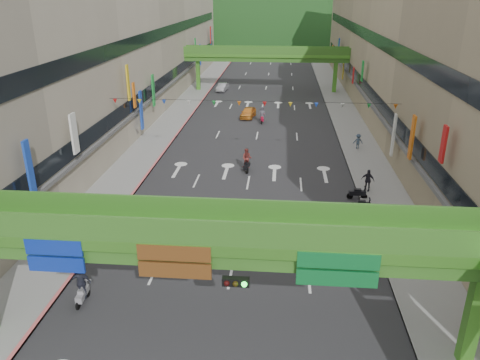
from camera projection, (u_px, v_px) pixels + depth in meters
road_slab at (261, 114)px, 62.25m from camera, size 18.00×140.00×0.02m
sidewalk_left at (180, 112)px, 63.13m from camera, size 4.00×140.00×0.15m
sidewalk_right at (345, 115)px, 61.33m from camera, size 4.00×140.00×0.15m
curb_left at (194, 112)px, 62.97m from camera, size 0.20×140.00×0.18m
curb_right at (330, 115)px, 61.48m from camera, size 0.20×140.00×0.18m
building_row_left at (116, 39)px, 60.23m from camera, size 12.80×95.00×19.00m
building_row_right at (417, 42)px, 57.14m from camera, size 12.80×95.00×19.00m
overpass_near at (236, 258)px, 19.06m from camera, size 28.00×12.27×7.10m
overpass_far at (266, 58)px, 74.05m from camera, size 28.00×2.20×7.10m
hill_left at (233, 37)px, 164.95m from camera, size 168.00×140.00×112.00m
hill_right at (341, 33)px, 180.13m from camera, size 208.00×176.00×128.00m
bunting_string at (252, 104)px, 41.56m from camera, size 26.00×0.36×0.47m
scooter_rider_near at (237, 236)px, 29.62m from camera, size 0.62×1.60×1.90m
scooter_rider_mid at (247, 160)px, 42.21m from camera, size 0.99×1.59×2.17m
scooter_rider_left at (81, 285)px, 24.33m from camera, size 1.11×1.60×2.19m
scooter_rider_far at (262, 115)px, 57.66m from camera, size 0.90×1.60×2.09m
parked_scooter_row at (366, 218)px, 32.70m from camera, size 1.60×9.35×1.08m
car_silver at (222, 87)px, 76.14m from camera, size 1.80×3.97×1.26m
car_yellow at (248, 113)px, 60.28m from camera, size 2.12×4.09×1.33m
pedestrian_red at (477, 319)px, 22.19m from camera, size 0.97×0.82×1.77m
pedestrian_dark at (368, 182)px, 37.92m from camera, size 1.15×0.83×1.82m
pedestrian_blue at (358, 143)px, 48.07m from camera, size 0.74×0.49×1.55m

